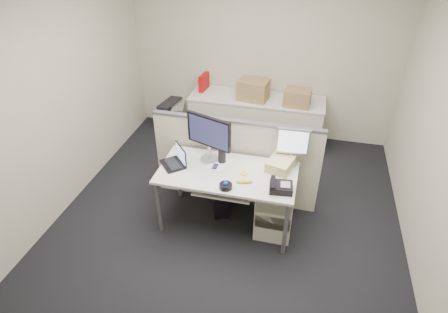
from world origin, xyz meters
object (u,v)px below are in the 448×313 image
(monitor_main, at_px, (209,139))
(laptop, at_px, (172,157))
(desk_phone, at_px, (281,187))
(desk, at_px, (227,177))

(monitor_main, relative_size, laptop, 1.92)
(monitor_main, relative_size, desk_phone, 2.38)
(desk, relative_size, monitor_main, 2.73)
(desk, distance_m, desk_phone, 0.63)
(desk, xyz_separation_m, laptop, (-0.62, -0.02, 0.17))
(desk_phone, bearing_deg, laptop, 166.41)
(desk, distance_m, monitor_main, 0.46)
(desk, xyz_separation_m, desk_phone, (0.60, -0.18, 0.10))
(desk, xyz_separation_m, monitor_main, (-0.25, 0.18, 0.34))
(monitor_main, distance_m, desk_phone, 0.95)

